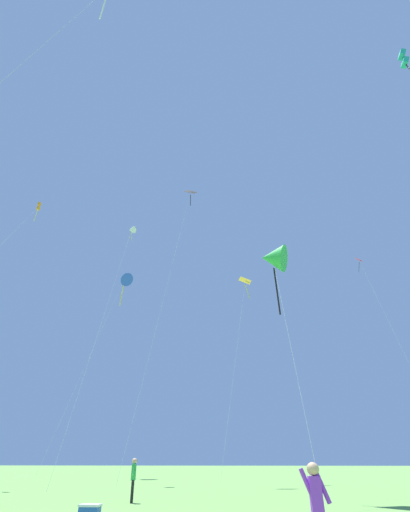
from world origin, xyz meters
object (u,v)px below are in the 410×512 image
(kite_green_small, at_px, (273,258))
(person_child_small, at_px, (317,504))
(kite_teal_box, at_px, (404,60))
(person_in_blue_jacket, at_px, (133,476))
(kite_white_distant, at_px, (131,231))
(kite_black_large, at_px, (188,204))
(kite_red_high, at_px, (366,275))
(kite_yellow_diamond, at_px, (245,289))
(kite_orange_box, at_px, (34,212))
(kite_blue_delta, at_px, (124,278))

(kite_green_small, distance_m, person_child_small, 17.52)
(kite_teal_box, distance_m, person_in_blue_jacket, 34.24)
(kite_white_distant, relative_size, person_in_blue_jacket, 15.10)
(kite_black_large, distance_m, person_in_blue_jacket, 31.53)
(kite_red_high, distance_m, person_in_blue_jacket, 41.48)
(kite_yellow_diamond, bearing_deg, person_child_small, -88.39)
(kite_orange_box, height_order, kite_white_distant, kite_white_distant)
(kite_red_high, bearing_deg, kite_teal_box, -95.08)
(kite_blue_delta, xyz_separation_m, kite_green_small, (18.92, -27.69, -12.50))
(kite_green_small, height_order, person_in_blue_jacket, kite_green_small)
(kite_teal_box, xyz_separation_m, person_in_blue_jacket, (-18.77, -2.19, -28.55))
(kite_blue_delta, bearing_deg, kite_yellow_diamond, -33.15)
(kite_teal_box, height_order, kite_black_large, kite_teal_box)
(kite_red_high, bearing_deg, kite_black_large, -152.38)
(kite_black_large, bearing_deg, kite_orange_box, -157.66)
(kite_blue_delta, distance_m, kite_yellow_diamond, 21.82)
(kite_yellow_diamond, bearing_deg, kite_green_small, -84.06)
(kite_red_high, distance_m, kite_black_large, 25.05)
(kite_red_high, xyz_separation_m, kite_teal_box, (-2.31, -26.02, 6.63))
(kite_blue_delta, xyz_separation_m, kite_yellow_diamond, (17.21, -11.24, -7.31))
(kite_blue_delta, xyz_separation_m, kite_red_high, (32.98, -1.70, -1.99))
(kite_red_high, relative_size, kite_black_large, 0.86)
(kite_blue_delta, bearing_deg, kite_green_small, -55.66)
(kite_green_small, height_order, kite_yellow_diamond, kite_yellow_diamond)
(kite_black_large, relative_size, person_in_blue_jacket, 18.16)
(kite_green_small, relative_size, kite_black_large, 0.44)
(person_child_small, bearing_deg, kite_teal_box, 46.21)
(kite_teal_box, height_order, kite_yellow_diamond, kite_teal_box)
(kite_orange_box, relative_size, kite_teal_box, 0.81)
(kite_teal_box, xyz_separation_m, kite_yellow_diamond, (-13.45, 16.47, -11.95))
(kite_red_high, distance_m, person_child_small, 47.35)
(kite_green_small, height_order, kite_black_large, kite_black_large)
(kite_red_high, xyz_separation_m, kite_green_small, (-14.05, -26.00, -10.51))
(kite_white_distant, xyz_separation_m, kite_black_large, (6.45, -0.22, 3.00))
(kite_white_distant, xyz_separation_m, person_in_blue_jacket, (7.16, -17.02, -23.67))
(kite_black_large, distance_m, kite_yellow_diamond, 11.89)
(kite_teal_box, height_order, kite_green_small, kite_teal_box)
(kite_white_distant, distance_m, kite_red_high, 30.42)
(kite_blue_delta, xyz_separation_m, kite_black_large, (11.18, -13.10, 2.76))
(kite_blue_delta, bearing_deg, person_in_blue_jacket, -68.31)
(kite_orange_box, distance_m, kite_teal_box, 35.66)
(kite_white_distant, height_order, kite_black_large, kite_black_large)
(person_child_small, bearing_deg, kite_green_small, 86.19)
(person_child_small, relative_size, person_in_blue_jacket, 0.91)
(kite_white_distant, bearing_deg, kite_blue_delta, 110.19)
(kite_orange_box, height_order, person_child_small, kite_orange_box)
(kite_blue_delta, height_order, person_in_blue_jacket, kite_blue_delta)
(kite_orange_box, bearing_deg, person_in_blue_jacket, -35.19)
(kite_yellow_diamond, bearing_deg, kite_red_high, 31.20)
(kite_red_high, relative_size, person_in_blue_jacket, 15.57)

